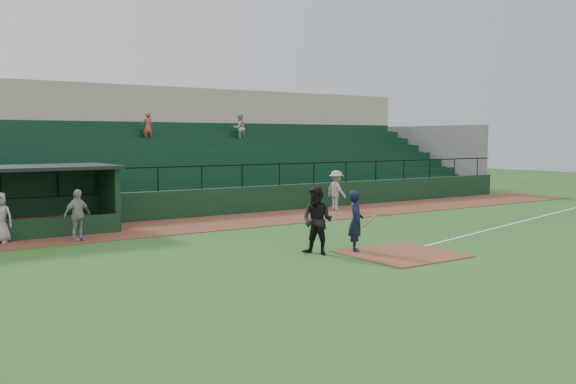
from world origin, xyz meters
TOP-DOWN VIEW (x-y plane):
  - ground at (0.00, 0.00)m, footprint 90.00×90.00m
  - warning_track at (0.00, 8.00)m, footprint 40.00×4.00m
  - home_plate_dirt at (0.00, -1.00)m, footprint 3.00×3.00m
  - foul_line at (8.00, 1.20)m, footprint 17.49×4.44m
  - stadium_structure at (-0.00, 16.46)m, footprint 38.00×13.08m
  - batter_at_plate at (-0.86, 0.07)m, footprint 1.17×0.81m
  - umpire at (-2.08, 0.36)m, footprint 1.10×1.20m
  - runner at (5.22, 8.72)m, footprint 0.73×1.22m
  - dugout_player_a at (-7.29, 6.53)m, footprint 1.08×0.74m
  - dugout_player_b at (-9.47, 7.52)m, footprint 0.96×0.86m

SIDE VIEW (x-z plane):
  - ground at x=0.00m, z-range 0.00..0.00m
  - foul_line at x=8.00m, z-range 0.00..0.01m
  - warning_track at x=0.00m, z-range 0.00..0.03m
  - home_plate_dirt at x=0.00m, z-range 0.00..0.03m
  - dugout_player_b at x=-9.47m, z-range 0.03..1.68m
  - dugout_player_a at x=-7.29m, z-range 0.03..1.73m
  - batter_at_plate at x=-0.86m, z-range 0.00..1.85m
  - runner at x=5.22m, z-range 0.03..1.89m
  - umpire at x=-2.08m, z-range 0.00..1.99m
  - stadium_structure at x=0.00m, z-range -0.90..5.50m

